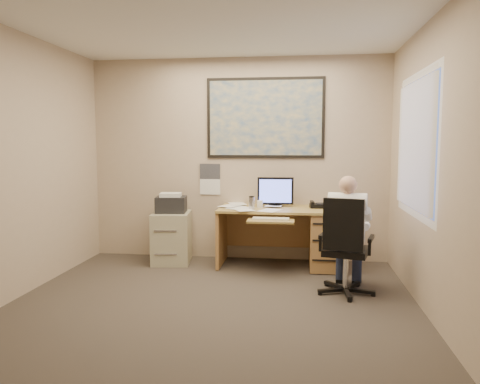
# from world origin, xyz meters

# --- Properties ---
(room_shell) EXTENTS (4.00, 4.50, 2.70)m
(room_shell) POSITION_xyz_m (0.00, 0.00, 1.35)
(room_shell) COLOR #39322C
(room_shell) RESTS_ON ground
(desk) EXTENTS (1.60, 0.97, 1.12)m
(desk) POSITION_xyz_m (0.95, 1.90, 0.44)
(desk) COLOR #AA8E48
(desk) RESTS_ON ground
(world_map) EXTENTS (1.56, 0.03, 1.06)m
(world_map) POSITION_xyz_m (0.37, 2.23, 1.90)
(world_map) COLOR #1E4C93
(world_map) RESTS_ON room_shell
(wall_calendar) EXTENTS (0.28, 0.01, 0.42)m
(wall_calendar) POSITION_xyz_m (-0.38, 2.24, 1.08)
(wall_calendar) COLOR white
(wall_calendar) RESTS_ON room_shell
(window_blinds) EXTENTS (0.06, 1.40, 1.30)m
(window_blinds) POSITION_xyz_m (1.97, 0.80, 1.55)
(window_blinds) COLOR beige
(window_blinds) RESTS_ON room_shell
(filing_cabinet) EXTENTS (0.54, 0.63, 0.92)m
(filing_cabinet) POSITION_xyz_m (-0.83, 1.90, 0.40)
(filing_cabinet) COLOR #ABA88A
(filing_cabinet) RESTS_ON ground
(office_chair) EXTENTS (0.74, 0.74, 1.03)m
(office_chair) POSITION_xyz_m (1.34, 0.83, 0.30)
(office_chair) COLOR black
(office_chair) RESTS_ON ground
(person) EXTENTS (0.62, 0.79, 1.23)m
(person) POSITION_xyz_m (1.33, 0.91, 0.62)
(person) COLOR white
(person) RESTS_ON office_chair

